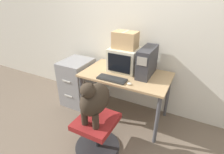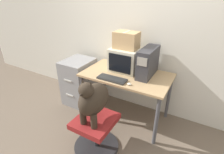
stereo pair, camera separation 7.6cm
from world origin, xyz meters
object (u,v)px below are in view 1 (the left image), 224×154
keyboard (112,79)px  crt_monitor (125,59)px  cardboard_box (125,40)px  pc_tower (147,62)px  office_chair (97,133)px  filing_cabinet (78,82)px  dog (94,99)px

keyboard → crt_monitor: bearing=88.2°
keyboard → cardboard_box: size_ratio=1.21×
keyboard → pc_tower: bearing=45.7°
cardboard_box → crt_monitor: bearing=-90.0°
cardboard_box → office_chair: bearing=-87.7°
cardboard_box → pc_tower: bearing=-3.3°
keyboard → filing_cabinet: size_ratio=0.51×
crt_monitor → filing_cabinet: crt_monitor is taller
crt_monitor → office_chair: bearing=-87.7°
pc_tower → office_chair: (-0.32, -0.88, -0.72)m
filing_cabinet → dog: bearing=-41.9°
office_chair → cardboard_box: (-0.04, 0.90, 0.98)m
dog → cardboard_box: bearing=92.3°
crt_monitor → dog: size_ratio=0.73×
crt_monitor → pc_tower: pc_tower is taller
keyboard → office_chair: 0.74m
crt_monitor → office_chair: crt_monitor is taller
office_chair → cardboard_box: cardboard_box is taller
office_chair → dog: size_ratio=1.01×
crt_monitor → filing_cabinet: size_ratio=0.52×
pc_tower → office_chair: size_ratio=0.87×
crt_monitor → keyboard: (-0.01, -0.39, -0.16)m
crt_monitor → filing_cabinet: bearing=-171.8°
pc_tower → dog: size_ratio=0.87×
office_chair → keyboard: bearing=95.5°
pc_tower → cardboard_box: bearing=176.7°
dog → cardboard_box: (-0.04, 0.91, 0.46)m
pc_tower → keyboard: size_ratio=1.22×
filing_cabinet → cardboard_box: cardboard_box is taller
office_chair → dog: 0.53m
filing_cabinet → office_chair: bearing=-41.3°
keyboard → dog: bearing=-84.7°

